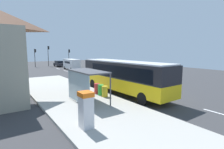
{
  "coord_description": "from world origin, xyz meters",
  "views": [
    {
      "loc": [
        -12.19,
        -11.26,
        4.25
      ],
      "look_at": [
        -1.0,
        5.09,
        1.5
      ],
      "focal_mm": 28.15,
      "sensor_mm": 36.0,
      "label": 1
    }
  ],
  "objects_px": {
    "white_van": "(72,64)",
    "traffic_light_far_side": "(35,55)",
    "recycling_bin_yellow": "(105,91)",
    "recycling_bin_red": "(97,89)",
    "ticket_machine": "(86,109)",
    "bus": "(123,75)",
    "bus_shelter": "(84,78)",
    "traffic_light_median": "(48,53)",
    "traffic_light_near_side": "(69,55)",
    "recycling_bin_green": "(101,90)",
    "sedan_near": "(59,64)"
  },
  "relations": [
    {
      "from": "white_van",
      "to": "traffic_light_far_side",
      "type": "xyz_separation_m",
      "value": [
        -5.3,
        10.88,
        1.74
      ]
    },
    {
      "from": "recycling_bin_yellow",
      "to": "recycling_bin_red",
      "type": "relative_size",
      "value": 1.0
    },
    {
      "from": "ticket_machine",
      "to": "recycling_bin_red",
      "type": "height_order",
      "value": "ticket_machine"
    },
    {
      "from": "bus",
      "to": "bus_shelter",
      "type": "bearing_deg",
      "value": -166.53
    },
    {
      "from": "traffic_light_median",
      "to": "traffic_light_far_side",
      "type": "bearing_deg",
      "value": -167.09
    },
    {
      "from": "recycling_bin_red",
      "to": "traffic_light_near_side",
      "type": "distance_m",
      "value": 34.12
    },
    {
      "from": "ticket_machine",
      "to": "recycling_bin_green",
      "type": "height_order",
      "value": "ticket_machine"
    },
    {
      "from": "ticket_machine",
      "to": "traffic_light_far_side",
      "type": "relative_size",
      "value": 0.42
    },
    {
      "from": "recycling_bin_yellow",
      "to": "bus_shelter",
      "type": "relative_size",
      "value": 0.24
    },
    {
      "from": "bus",
      "to": "sedan_near",
      "type": "relative_size",
      "value": 2.5
    },
    {
      "from": "white_van",
      "to": "recycling_bin_red",
      "type": "bearing_deg",
      "value": -105.85
    },
    {
      "from": "traffic_light_median",
      "to": "sedan_near",
      "type": "bearing_deg",
      "value": -55.22
    },
    {
      "from": "white_van",
      "to": "recycling_bin_green",
      "type": "xyz_separation_m",
      "value": [
        -6.4,
        -23.24,
        -0.69
      ]
    },
    {
      "from": "recycling_bin_green",
      "to": "bus_shelter",
      "type": "distance_m",
      "value": 2.92
    },
    {
      "from": "recycling_bin_yellow",
      "to": "recycling_bin_green",
      "type": "height_order",
      "value": "same"
    },
    {
      "from": "recycling_bin_yellow",
      "to": "recycling_bin_red",
      "type": "xyz_separation_m",
      "value": [
        0.0,
        1.4,
        0.0
      ]
    },
    {
      "from": "bus",
      "to": "recycling_bin_red",
      "type": "distance_m",
      "value": 2.88
    },
    {
      "from": "ticket_machine",
      "to": "traffic_light_far_side",
      "type": "bearing_deg",
      "value": 82.47
    },
    {
      "from": "white_van",
      "to": "traffic_light_far_side",
      "type": "relative_size",
      "value": 1.13
    },
    {
      "from": "traffic_light_near_side",
      "to": "bus_shelter",
      "type": "relative_size",
      "value": 1.13
    },
    {
      "from": "sedan_near",
      "to": "traffic_light_median",
      "type": "xyz_separation_m",
      "value": [
        -1.9,
        2.74,
        2.77
      ]
    },
    {
      "from": "traffic_light_near_side",
      "to": "traffic_light_far_side",
      "type": "height_order",
      "value": "traffic_light_far_side"
    },
    {
      "from": "white_van",
      "to": "traffic_light_median",
      "type": "xyz_separation_m",
      "value": [
        -1.8,
        11.68,
        2.21
      ]
    },
    {
      "from": "traffic_light_far_side",
      "to": "recycling_bin_yellow",
      "type": "bearing_deg",
      "value": -91.82
    },
    {
      "from": "white_van",
      "to": "traffic_light_median",
      "type": "height_order",
      "value": "traffic_light_median"
    },
    {
      "from": "white_van",
      "to": "traffic_light_far_side",
      "type": "distance_m",
      "value": 12.23
    },
    {
      "from": "ticket_machine",
      "to": "traffic_light_median",
      "type": "distance_m",
      "value": 41.36
    },
    {
      "from": "ticket_machine",
      "to": "traffic_light_median",
      "type": "xyz_separation_m",
      "value": [
        8.72,
        40.36,
        2.39
      ]
    },
    {
      "from": "sedan_near",
      "to": "recycling_bin_green",
      "type": "bearing_deg",
      "value": -101.42
    },
    {
      "from": "traffic_light_median",
      "to": "ticket_machine",
      "type": "bearing_deg",
      "value": -102.19
    },
    {
      "from": "bus",
      "to": "ticket_machine",
      "type": "xyz_separation_m",
      "value": [
        -6.61,
        -5.31,
        -0.67
      ]
    },
    {
      "from": "ticket_machine",
      "to": "recycling_bin_yellow",
      "type": "distance_m",
      "value": 6.3
    },
    {
      "from": "white_van",
      "to": "traffic_light_near_side",
      "type": "height_order",
      "value": "traffic_light_near_side"
    },
    {
      "from": "recycling_bin_yellow",
      "to": "traffic_light_far_side",
      "type": "height_order",
      "value": "traffic_light_far_side"
    },
    {
      "from": "recycling_bin_yellow",
      "to": "traffic_light_median",
      "type": "bearing_deg",
      "value": 82.65
    },
    {
      "from": "bus",
      "to": "recycling_bin_yellow",
      "type": "height_order",
      "value": "bus"
    },
    {
      "from": "sedan_near",
      "to": "traffic_light_median",
      "type": "bearing_deg",
      "value": 124.78
    },
    {
      "from": "recycling_bin_green",
      "to": "traffic_light_median",
      "type": "distance_m",
      "value": 35.34
    },
    {
      "from": "sedan_near",
      "to": "recycling_bin_yellow",
      "type": "relative_size",
      "value": 4.67
    },
    {
      "from": "recycling_bin_red",
      "to": "traffic_light_near_side",
      "type": "bearing_deg",
      "value": 73.43
    },
    {
      "from": "white_van",
      "to": "recycling_bin_yellow",
      "type": "distance_m",
      "value": 24.79
    },
    {
      "from": "ticket_machine",
      "to": "bus_shelter",
      "type": "xyz_separation_m",
      "value": [
        1.91,
        4.19,
        0.93
      ]
    },
    {
      "from": "recycling_bin_yellow",
      "to": "bus",
      "type": "bearing_deg",
      "value": 13.02
    },
    {
      "from": "bus",
      "to": "ticket_machine",
      "type": "distance_m",
      "value": 8.51
    },
    {
      "from": "traffic_light_median",
      "to": "recycling_bin_yellow",
      "type": "bearing_deg",
      "value": -97.35
    },
    {
      "from": "sedan_near",
      "to": "recycling_bin_yellow",
      "type": "xyz_separation_m",
      "value": [
        -6.5,
        -32.88,
        -0.14
      ]
    },
    {
      "from": "recycling_bin_yellow",
      "to": "bus_shelter",
      "type": "height_order",
      "value": "bus_shelter"
    },
    {
      "from": "recycling_bin_yellow",
      "to": "traffic_light_near_side",
      "type": "distance_m",
      "value": 35.46
    },
    {
      "from": "ticket_machine",
      "to": "traffic_light_near_side",
      "type": "bearing_deg",
      "value": 70.36
    },
    {
      "from": "bus_shelter",
      "to": "traffic_light_near_side",
      "type": "bearing_deg",
      "value": 70.98
    }
  ]
}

